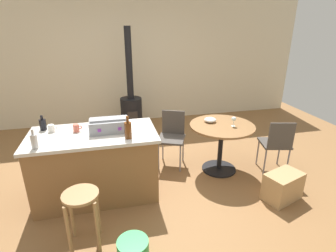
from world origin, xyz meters
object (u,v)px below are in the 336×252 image
cup_0 (76,128)px  serving_bowl (210,120)px  plastic_bucket (133,252)px  wood_stove (131,107)px  folding_chair_near (277,142)px  dining_table (221,136)px  toolbox (109,125)px  bottle_1 (43,124)px  cup_1 (51,128)px  cardboard_box (283,186)px  bottle_0 (34,141)px  kitchen_island (96,165)px  bottle_2 (128,130)px  wooden_stool (82,207)px  wine_glass (234,119)px  folding_chair_far (172,134)px

cup_0 → serving_bowl: bearing=8.4°
plastic_bucket → wood_stove: bearing=84.0°
serving_bowl → plastic_bucket: bearing=-130.8°
folding_chair_near → dining_table: bearing=161.4°
toolbox → cup_0: bearing=167.1°
bottle_1 → cup_1: bearing=-39.3°
cardboard_box → plastic_bucket: bearing=-164.5°
cup_0 → plastic_bucket: bearing=-68.2°
toolbox → bottle_0: bearing=-159.5°
dining_table → plastic_bucket: 2.11m
bottle_1 → cardboard_box: size_ratio=0.40×
plastic_bucket → bottle_0: bearing=135.0°
bottle_0 → cup_1: (0.10, 0.46, -0.04)m
toolbox → bottle_0: 0.85m
dining_table → cup_1: 2.34m
kitchen_island → plastic_bucket: kitchen_island is taller
bottle_2 → bottle_1: bearing=153.3°
toolbox → bottle_2: (0.21, -0.26, 0.02)m
toolbox → bottle_0: size_ratio=2.16×
wood_stove → cup_0: 2.29m
kitchen_island → cup_1: bearing=161.1°
dining_table → plastic_bucket: (-1.49, -1.43, -0.44)m
kitchen_island → cardboard_box: (2.31, -0.65, -0.26)m
cup_0 → cardboard_box: bearing=-16.7°
bottle_2 → cup_0: 0.70m
wooden_stool → wine_glass: 2.33m
cup_1 → folding_chair_far: bearing=14.4°
folding_chair_far → serving_bowl: size_ratio=4.78×
wine_glass → bottle_1: bearing=177.3°
folding_chair_far → cup_1: cup_1 is taller
dining_table → bottle_1: bearing=179.1°
cup_1 → dining_table: bearing=1.3°
cup_0 → cup_1: (-0.30, 0.07, -0.00)m
dining_table → folding_chair_far: folding_chair_far is taller
dining_table → serving_bowl: serving_bowl is taller
wine_glass → plastic_bucket: size_ratio=0.48×
cardboard_box → wooden_stool: bearing=-175.2°
wine_glass → cup_1: bearing=179.3°
cup_1 → bottle_0: bearing=-101.8°
kitchen_island → folding_chair_near: bearing=-0.8°
bottle_1 → bottle_0: bearing=-88.3°
dining_table → wood_stove: 2.26m
kitchen_island → wood_stove: wood_stove is taller
toolbox → cup_1: toolbox is taller
toolbox → cup_1: 0.72m
wooden_stool → wood_stove: bearing=75.2°
folding_chair_near → plastic_bucket: 2.57m
wine_glass → dining_table: bearing=148.7°
dining_table → folding_chair_far: (-0.67, 0.37, -0.06)m
wooden_stool → cardboard_box: 2.46m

